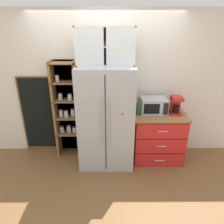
{
  "coord_description": "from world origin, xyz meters",
  "views": [
    {
      "loc": [
        0.08,
        -3.16,
        2.27
      ],
      "look_at": [
        0.1,
        -0.01,
        0.94
      ],
      "focal_mm": 32.89,
      "sensor_mm": 36.0,
      "label": 1
    }
  ],
  "objects": [
    {
      "name": "mug_red",
      "position": [
        0.92,
        0.12,
        0.93
      ],
      "size": [
        0.12,
        0.08,
        0.09
      ],
      "color": "red",
      "rests_on": "counter_cabinet"
    },
    {
      "name": "chalkboard_menu",
      "position": [
        -1.27,
        0.33,
        0.74
      ],
      "size": [
        0.6,
        0.04,
        1.47
      ],
      "color": "brown",
      "rests_on": "ground"
    },
    {
      "name": "refrigerator",
      "position": [
        0.0,
        -0.01,
        0.86
      ],
      "size": [
        0.9,
        0.74,
        1.72
      ],
      "color": "#ADAFB5",
      "rests_on": "ground"
    },
    {
      "name": "coffee_maker",
      "position": [
        1.18,
        0.06,
        1.04
      ],
      "size": [
        0.17,
        0.2,
        0.31
      ],
      "color": "red",
      "rests_on": "counter_cabinet"
    },
    {
      "name": "counter_cabinet",
      "position": [
        0.92,
        0.05,
        0.45
      ],
      "size": [
        0.89,
        0.63,
        0.89
      ],
      "color": "red",
      "rests_on": "ground"
    },
    {
      "name": "upper_cabinet",
      "position": [
        0.0,
        0.04,
        1.99
      ],
      "size": [
        0.87,
        0.32,
        0.56
      ],
      "color": "silver",
      "rests_on": "refrigerator"
    },
    {
      "name": "pantry_shelf_column",
      "position": [
        -0.71,
        0.28,
        0.9
      ],
      "size": [
        0.48,
        0.3,
        1.76
      ],
      "color": "brown",
      "rests_on": "ground"
    },
    {
      "name": "wall_back_cream",
      "position": [
        0.0,
        0.4,
        1.27
      ],
      "size": [
        4.94,
        0.1,
        2.55
      ],
      "primitive_type": "cube",
      "color": "silver",
      "rests_on": "ground"
    },
    {
      "name": "ground_plane",
      "position": [
        0.0,
        0.0,
        0.0
      ],
      "size": [
        10.63,
        10.63,
        0.0
      ],
      "primitive_type": "plane",
      "color": "brown"
    },
    {
      "name": "bottle_green",
      "position": [
        0.54,
        -0.0,
        1.01
      ],
      "size": [
        0.07,
        0.07,
        0.28
      ],
      "color": "#285B33",
      "rests_on": "counter_cabinet"
    },
    {
      "name": "microwave",
      "position": [
        0.81,
        0.1,
        1.02
      ],
      "size": [
        0.44,
        0.33,
        0.26
      ],
      "color": "#ADAFB5",
      "rests_on": "counter_cabinet"
    }
  ]
}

